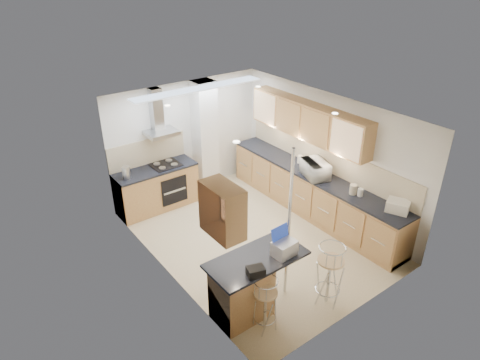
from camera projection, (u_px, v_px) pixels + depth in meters
ground at (254, 237)px, 8.17m from camera, size 4.80×4.80×0.00m
room_shell at (257, 153)px, 7.89m from camera, size 3.64×4.84×2.51m
right_counter at (312, 193)px, 8.75m from camera, size 0.63×4.40×0.92m
back_counter at (157, 188)px, 8.94m from camera, size 1.70×0.63×0.92m
peninsula at (256, 283)px, 6.33m from camera, size 1.47×0.72×0.94m
microwave at (316, 169)px, 8.31m from camera, size 0.57×0.69×0.33m
laptop at (284, 248)px, 6.13m from camera, size 0.35×0.27×0.23m
bag at (256, 271)px, 5.75m from camera, size 0.28×0.24×0.13m
bar_stool_near at (265, 305)px, 5.98m from camera, size 0.45×0.45×0.89m
bar_stool_end at (329, 275)px, 6.43m from camera, size 0.59×0.59×1.04m
jar_a at (302, 163)px, 8.76m from camera, size 0.15×0.15×0.17m
jar_b at (300, 159)px, 8.92m from camera, size 0.13×0.13×0.16m
jar_c at (353, 189)px, 7.75m from camera, size 0.18×0.18×0.19m
jar_d at (360, 192)px, 7.70m from camera, size 0.11×0.11×0.15m
bread_bin at (398, 206)px, 7.23m from camera, size 0.41×0.45×0.19m
kettle at (126, 173)px, 8.28m from camera, size 0.16×0.16×0.24m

